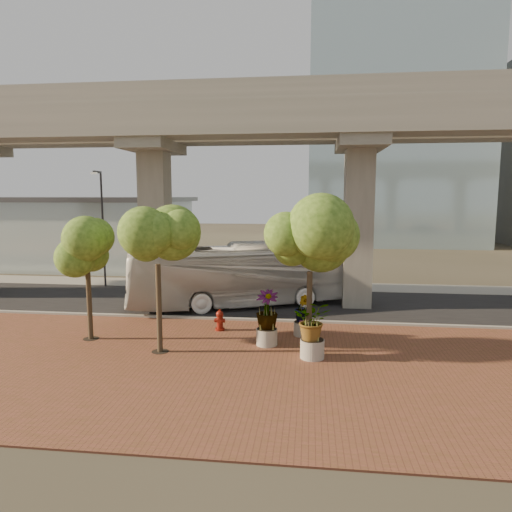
# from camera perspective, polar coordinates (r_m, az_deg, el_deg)

# --- Properties ---
(ground) EXTENTS (160.00, 160.00, 0.00)m
(ground) POSITION_cam_1_polar(r_m,az_deg,el_deg) (25.67, -0.77, -6.96)
(ground) COLOR #3D392C
(ground) RESTS_ON ground
(brick_plaza) EXTENTS (70.00, 13.00, 0.06)m
(brick_plaza) POSITION_cam_1_polar(r_m,az_deg,el_deg) (18.12, -4.19, -13.16)
(brick_plaza) COLOR brown
(brick_plaza) RESTS_ON ground
(asphalt_road) EXTENTS (90.00, 8.00, 0.04)m
(asphalt_road) POSITION_cam_1_polar(r_m,az_deg,el_deg) (27.59, -0.22, -5.89)
(asphalt_road) COLOR black
(asphalt_road) RESTS_ON ground
(curb_strip) EXTENTS (70.00, 0.25, 0.16)m
(curb_strip) POSITION_cam_1_polar(r_m,az_deg,el_deg) (23.73, -1.41, -7.98)
(curb_strip) COLOR gray
(curb_strip) RESTS_ON ground
(far_sidewalk) EXTENTS (90.00, 3.00, 0.06)m
(far_sidewalk) POSITION_cam_1_polar(r_m,az_deg,el_deg) (32.93, 0.95, -3.67)
(far_sidewalk) COLOR gray
(far_sidewalk) RESTS_ON ground
(transit_viaduct) EXTENTS (72.00, 5.60, 12.40)m
(transit_viaduct) POSITION_cam_1_polar(r_m,az_deg,el_deg) (26.85, -0.23, 9.37)
(transit_viaduct) COLOR gray
(transit_viaduct) RESTS_ON ground
(station_pavilion) EXTENTS (23.00, 13.00, 6.30)m
(station_pavilion) POSITION_cam_1_polar(r_m,az_deg,el_deg) (46.94, -22.99, 3.02)
(station_pavilion) COLOR silver
(station_pavilion) RESTS_ON ground
(transit_bus) EXTENTS (13.35, 7.71, 3.66)m
(transit_bus) POSITION_cam_1_polar(r_m,az_deg,el_deg) (26.61, -1.87, -2.41)
(transit_bus) COLOR silver
(transit_bus) RESTS_ON ground
(fire_hydrant) EXTENTS (0.50, 0.45, 1.00)m
(fire_hydrant) POSITION_cam_1_polar(r_m,az_deg,el_deg) (21.99, -4.55, -8.01)
(fire_hydrant) COLOR maroon
(fire_hydrant) RESTS_ON ground
(planter_front) EXTENTS (2.12, 2.12, 2.33)m
(planter_front) POSITION_cam_1_polar(r_m,az_deg,el_deg) (18.18, 7.10, -8.33)
(planter_front) COLOR #A59F95
(planter_front) RESTS_ON ground
(planter_right) EXTENTS (2.23, 2.23, 2.38)m
(planter_right) POSITION_cam_1_polar(r_m,az_deg,el_deg) (19.58, 1.37, -7.03)
(planter_right) COLOR #ACA59C
(planter_right) RESTS_ON ground
(planter_left) EXTENTS (1.80, 1.80, 1.98)m
(planter_left) POSITION_cam_1_polar(r_m,az_deg,el_deg) (21.06, 5.86, -6.71)
(planter_left) COLOR #A19B92
(planter_left) RESTS_ON ground
(street_tree_far_west) EXTENTS (3.19, 3.19, 5.63)m
(street_tree_far_west) POSITION_cam_1_polar(r_m,az_deg,el_deg) (21.25, -20.42, 1.09)
(street_tree_far_west) COLOR #433426
(street_tree_far_west) RESTS_ON ground
(street_tree_near_west) EXTENTS (3.54, 3.54, 6.30)m
(street_tree_near_west) POSITION_cam_1_polar(r_m,az_deg,el_deg) (18.59, -12.27, 2.11)
(street_tree_near_west) COLOR #433426
(street_tree_near_west) RESTS_ON ground
(street_tree_near_east) EXTENTS (3.76, 3.76, 6.27)m
(street_tree_near_east) POSITION_cam_1_polar(r_m,az_deg,el_deg) (17.64, 6.80, 1.54)
(street_tree_near_east) COLOR #433426
(street_tree_near_east) RESTS_ON ground
(streetlamp_west) EXTENTS (0.40, 1.17, 8.06)m
(streetlamp_west) POSITION_cam_1_polar(r_m,az_deg,el_deg) (33.50, -18.70, 4.19)
(streetlamp_west) COLOR #29282D
(streetlamp_west) RESTS_ON ground
(streetlamp_east) EXTENTS (0.38, 1.11, 7.63)m
(streetlamp_east) POSITION_cam_1_polar(r_m,az_deg,el_deg) (30.67, 13.68, 3.64)
(streetlamp_east) COLOR #2D2D32
(streetlamp_east) RESTS_ON ground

